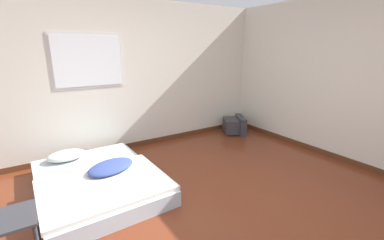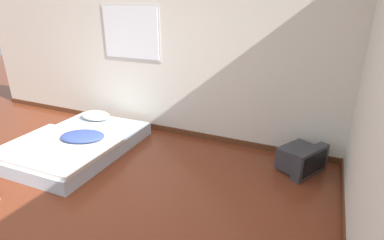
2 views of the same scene
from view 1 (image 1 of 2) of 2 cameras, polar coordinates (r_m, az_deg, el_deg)
The scene contains 6 objects.
ground_plane at distance 2.99m, azimuth 4.54°, elevation -21.03°, with size 20.00×20.00×0.00m, color maroon.
wall_back at distance 4.66m, azimuth -14.35°, elevation 9.14°, with size 7.76×0.08×2.60m.
wall_right at distance 4.62m, azimuth 33.10°, elevation 6.99°, with size 0.08×7.36×2.60m.
mattress_bed at distance 3.64m, azimuth -20.19°, elevation -12.44°, with size 1.45×1.95×0.34m.
crt_tv at distance 5.63m, azimuth 9.52°, elevation -1.15°, with size 0.62×0.66×0.36m.
side_stool at distance 2.73m, azimuth -35.64°, elevation -18.68°, with size 0.41×0.41×0.45m.
Camera 1 is at (-1.47, -1.89, 1.79)m, focal length 24.00 mm.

